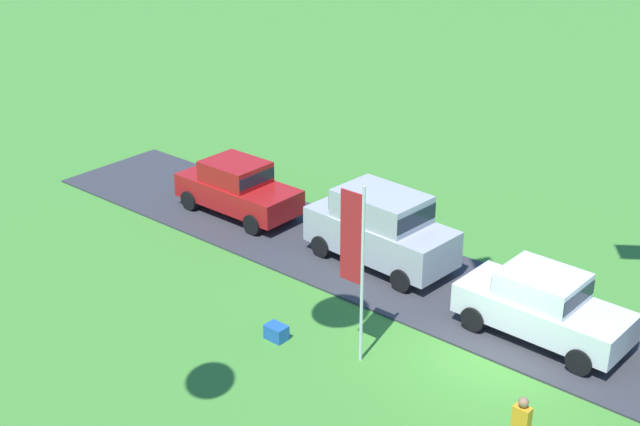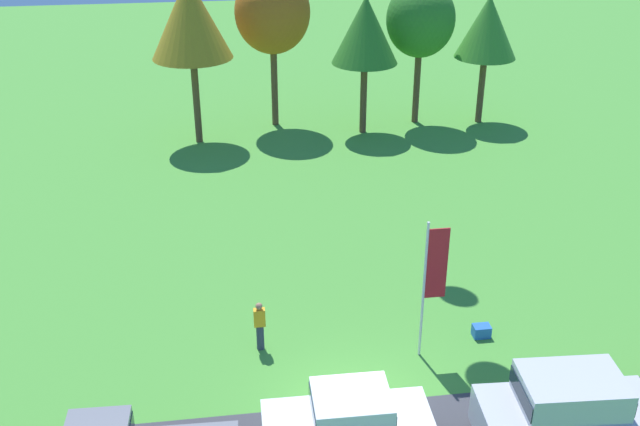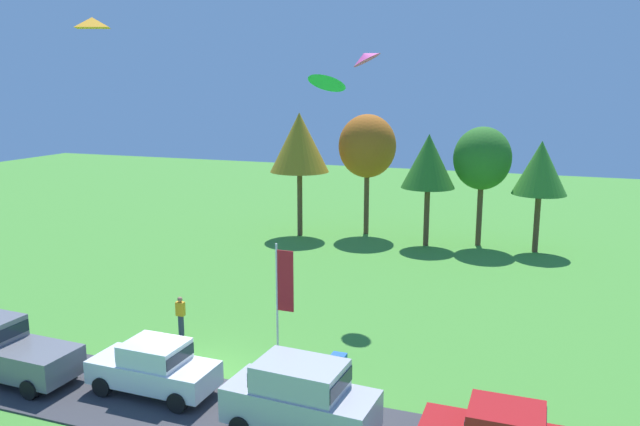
% 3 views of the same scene
% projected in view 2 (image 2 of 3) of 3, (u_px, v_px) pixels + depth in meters
% --- Properties ---
extents(ground_plane, '(120.00, 120.00, 0.00)m').
position_uv_depth(ground_plane, '(357.00, 408.00, 21.31)').
color(ground_plane, '#478E33').
extents(car_sedan_by_flagpole, '(4.43, 2.01, 1.84)m').
position_uv_depth(car_sedan_by_flagpole, '(349.00, 420.00, 19.38)').
color(car_sedan_by_flagpole, white).
rests_on(car_sedan_by_flagpole, ground).
extents(car_suv_far_end, '(4.70, 2.26, 2.28)m').
position_uv_depth(car_suv_far_end, '(567.00, 410.00, 19.37)').
color(car_suv_far_end, '#B7B7BC').
rests_on(car_suv_far_end, ground).
extents(person_watching_sky, '(0.36, 0.24, 1.71)m').
position_uv_depth(person_watching_sky, '(260.00, 325.00, 23.42)').
color(person_watching_sky, '#2D334C').
rests_on(person_watching_sky, ground).
extents(tree_left_of_center, '(4.08, 4.08, 8.62)m').
position_uv_depth(tree_left_of_center, '(190.00, 18.00, 37.00)').
color(tree_left_of_center, brown).
rests_on(tree_left_of_center, ground).
extents(tree_center_back, '(4.01, 4.01, 8.48)m').
position_uv_depth(tree_center_back, '(272.00, 13.00, 39.53)').
color(tree_center_back, brown).
rests_on(tree_center_back, ground).
extents(tree_lone_near, '(3.49, 3.49, 7.37)m').
position_uv_depth(tree_lone_near, '(365.00, 30.00, 38.73)').
color(tree_lone_near, brown).
rests_on(tree_lone_near, ground).
extents(tree_far_left, '(3.71, 3.71, 7.83)m').
position_uv_depth(tree_far_left, '(421.00, 20.00, 40.13)').
color(tree_far_left, brown).
rests_on(tree_far_left, ground).
extents(tree_far_right, '(3.35, 3.35, 7.08)m').
position_uv_depth(tree_far_right, '(487.00, 27.00, 40.32)').
color(tree_far_right, brown).
rests_on(tree_far_right, ground).
extents(flag_banner, '(0.71, 0.08, 4.69)m').
position_uv_depth(flag_banner, '(432.00, 273.00, 22.23)').
color(flag_banner, silver).
rests_on(flag_banner, ground).
extents(cooler_box, '(0.56, 0.40, 0.40)m').
position_uv_depth(cooler_box, '(481.00, 331.00, 24.30)').
color(cooler_box, blue).
rests_on(cooler_box, ground).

